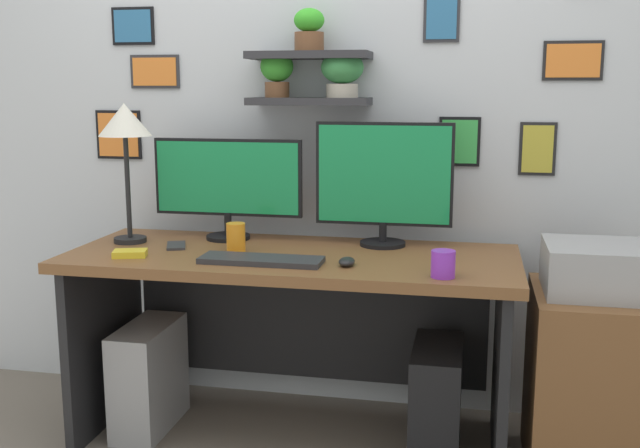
{
  "coord_description": "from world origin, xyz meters",
  "views": [
    {
      "loc": [
        0.66,
        -2.65,
        1.37
      ],
      "look_at": [
        0.1,
        0.05,
        0.86
      ],
      "focal_mm": 41.67,
      "sensor_mm": 36.0,
      "label": 1
    }
  ],
  "objects_px": {
    "drawer_cabinet": "(593,385)",
    "water_cup": "(236,237)",
    "desk_lamp": "(125,128)",
    "coffee_mug": "(443,264)",
    "monitor_left": "(228,183)",
    "scissors_tray": "(130,253)",
    "cell_phone": "(176,246)",
    "computer_mouse": "(347,262)",
    "computer_tower_right": "(436,401)",
    "desk": "(295,302)",
    "printer": "(602,269)",
    "keyboard": "(261,260)",
    "monitor_right": "(384,180)",
    "computer_tower_left": "(149,377)"
  },
  "relations": [
    {
      "from": "coffee_mug",
      "to": "drawer_cabinet",
      "type": "relative_size",
      "value": 0.13
    },
    {
      "from": "monitor_left",
      "to": "coffee_mug",
      "type": "relative_size",
      "value": 6.9
    },
    {
      "from": "printer",
      "to": "scissors_tray",
      "type": "bearing_deg",
      "value": -175.4
    },
    {
      "from": "monitor_right",
      "to": "keyboard",
      "type": "relative_size",
      "value": 1.22
    },
    {
      "from": "desk",
      "to": "printer",
      "type": "xyz_separation_m",
      "value": [
        1.1,
        -0.1,
        0.21
      ]
    },
    {
      "from": "monitor_right",
      "to": "water_cup",
      "type": "xyz_separation_m",
      "value": [
        -0.53,
        -0.23,
        -0.2
      ]
    },
    {
      "from": "drawer_cabinet",
      "to": "desk",
      "type": "bearing_deg",
      "value": 175.05
    },
    {
      "from": "coffee_mug",
      "to": "drawer_cabinet",
      "type": "xyz_separation_m",
      "value": [
        0.53,
        0.21,
        -0.46
      ]
    },
    {
      "from": "desk_lamp",
      "to": "cell_phone",
      "type": "height_order",
      "value": "desk_lamp"
    },
    {
      "from": "desk_lamp",
      "to": "keyboard",
      "type": "bearing_deg",
      "value": -20.89
    },
    {
      "from": "water_cup",
      "to": "monitor_right",
      "type": "bearing_deg",
      "value": 23.39
    },
    {
      "from": "computer_mouse",
      "to": "computer_tower_left",
      "type": "bearing_deg",
      "value": 170.65
    },
    {
      "from": "monitor_left",
      "to": "computer_tower_right",
      "type": "xyz_separation_m",
      "value": [
        0.88,
        -0.23,
        -0.77
      ]
    },
    {
      "from": "desk_lamp",
      "to": "water_cup",
      "type": "xyz_separation_m",
      "value": [
        0.47,
        -0.08,
        -0.4
      ]
    },
    {
      "from": "monitor_right",
      "to": "computer_mouse",
      "type": "height_order",
      "value": "monitor_right"
    },
    {
      "from": "coffee_mug",
      "to": "computer_tower_right",
      "type": "height_order",
      "value": "coffee_mug"
    },
    {
      "from": "computer_mouse",
      "to": "desk_lamp",
      "type": "xyz_separation_m",
      "value": [
        -0.93,
        0.22,
        0.44
      ]
    },
    {
      "from": "drawer_cabinet",
      "to": "desk_lamp",
      "type": "bearing_deg",
      "value": 176.59
    },
    {
      "from": "desk_lamp",
      "to": "computer_tower_left",
      "type": "bearing_deg",
      "value": -41.23
    },
    {
      "from": "desk_lamp",
      "to": "coffee_mug",
      "type": "xyz_separation_m",
      "value": [
        1.26,
        -0.31,
        -0.41
      ]
    },
    {
      "from": "desk_lamp",
      "to": "water_cup",
      "type": "distance_m",
      "value": 0.63
    },
    {
      "from": "monitor_left",
      "to": "computer_mouse",
      "type": "xyz_separation_m",
      "value": [
        0.56,
        -0.37,
        -0.22
      ]
    },
    {
      "from": "desk",
      "to": "computer_tower_right",
      "type": "height_order",
      "value": "desk"
    },
    {
      "from": "desk",
      "to": "keyboard",
      "type": "xyz_separation_m",
      "value": [
        -0.07,
        -0.22,
        0.22
      ]
    },
    {
      "from": "scissors_tray",
      "to": "drawer_cabinet",
      "type": "relative_size",
      "value": 0.18
    },
    {
      "from": "desk_lamp",
      "to": "coffee_mug",
      "type": "bearing_deg",
      "value": -13.9
    },
    {
      "from": "computer_mouse",
      "to": "scissors_tray",
      "type": "height_order",
      "value": "computer_mouse"
    },
    {
      "from": "coffee_mug",
      "to": "scissors_tray",
      "type": "distance_m",
      "value": 1.15
    },
    {
      "from": "drawer_cabinet",
      "to": "water_cup",
      "type": "bearing_deg",
      "value": 178.85
    },
    {
      "from": "desk_lamp",
      "to": "computer_tower_right",
      "type": "xyz_separation_m",
      "value": [
        1.24,
        -0.08,
        -1.0
      ]
    },
    {
      "from": "computer_tower_left",
      "to": "monitor_left",
      "type": "bearing_deg",
      "value": 40.55
    },
    {
      "from": "monitor_right",
      "to": "computer_tower_right",
      "type": "bearing_deg",
      "value": -43.66
    },
    {
      "from": "coffee_mug",
      "to": "drawer_cabinet",
      "type": "height_order",
      "value": "coffee_mug"
    },
    {
      "from": "keyboard",
      "to": "desk_lamp",
      "type": "height_order",
      "value": "desk_lamp"
    },
    {
      "from": "cell_phone",
      "to": "monitor_left",
      "type": "bearing_deg",
      "value": 31.01
    },
    {
      "from": "cell_phone",
      "to": "computer_tower_left",
      "type": "height_order",
      "value": "cell_phone"
    },
    {
      "from": "desk_lamp",
      "to": "cell_phone",
      "type": "xyz_separation_m",
      "value": [
        0.22,
        -0.05,
        -0.45
      ]
    },
    {
      "from": "scissors_tray",
      "to": "desk_lamp",
      "type": "bearing_deg",
      "value": 115.61
    },
    {
      "from": "monitor_right",
      "to": "coffee_mug",
      "type": "xyz_separation_m",
      "value": [
        0.25,
        -0.46,
        -0.21
      ]
    },
    {
      "from": "desk_lamp",
      "to": "desk",
      "type": "bearing_deg",
      "value": -0.93
    },
    {
      "from": "monitor_left",
      "to": "monitor_right",
      "type": "height_order",
      "value": "monitor_right"
    },
    {
      "from": "computer_mouse",
      "to": "coffee_mug",
      "type": "distance_m",
      "value": 0.35
    },
    {
      "from": "monitor_right",
      "to": "scissors_tray",
      "type": "relative_size",
      "value": 4.48
    },
    {
      "from": "keyboard",
      "to": "printer",
      "type": "height_order",
      "value": "printer"
    },
    {
      "from": "monitor_left",
      "to": "coffee_mug",
      "type": "distance_m",
      "value": 1.02
    },
    {
      "from": "computer_mouse",
      "to": "monitor_left",
      "type": "bearing_deg",
      "value": 146.45
    },
    {
      "from": "monitor_right",
      "to": "cell_phone",
      "type": "height_order",
      "value": "monitor_right"
    },
    {
      "from": "desk_lamp",
      "to": "cell_phone",
      "type": "distance_m",
      "value": 0.5
    },
    {
      "from": "computer_tower_right",
      "to": "scissors_tray",
      "type": "bearing_deg",
      "value": -171.62
    },
    {
      "from": "keyboard",
      "to": "drawer_cabinet",
      "type": "height_order",
      "value": "keyboard"
    }
  ]
}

